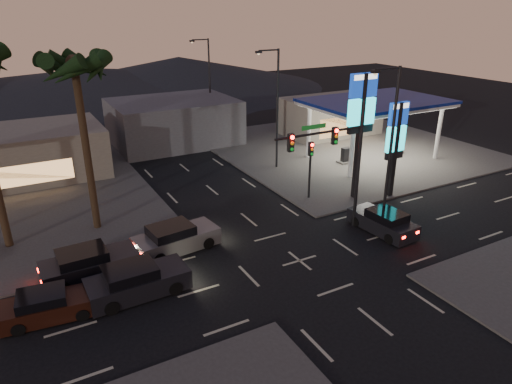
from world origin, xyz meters
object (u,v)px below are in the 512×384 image
car_lane_b_mid (88,264)px  car_lane_b_front (175,238)px  suv_station (383,222)px  car_lane_a_mid (48,306)px  pylon_sign_tall (361,112)px  gas_station (376,104)px  pylon_sign_short (396,135)px  traffic_signal_mast (337,151)px  car_lane_a_front (136,281)px

car_lane_b_mid → car_lane_b_front: bearing=6.1°
car_lane_b_front → suv_station: (12.08, -4.03, -0.06)m
car_lane_a_mid → pylon_sign_tall: bearing=11.2°
gas_station → car_lane_b_mid: gas_station is taller
gas_station → pylon_sign_short: size_ratio=1.74×
suv_station → car_lane_b_mid: bearing=168.3°
traffic_signal_mast → car_lane_a_mid: (-16.43, -0.67, -4.59)m
pylon_sign_short → pylon_sign_tall: bearing=158.2°
car_lane_b_mid → pylon_sign_tall: bearing=4.7°
pylon_sign_tall → car_lane_b_front: (-14.07, -1.03, -5.65)m
gas_station → car_lane_a_front: bearing=-156.4°
car_lane_a_mid → car_lane_b_mid: (2.21, 2.63, 0.11)m
pylon_sign_tall → gas_station: bearing=40.9°
car_lane_a_front → pylon_sign_tall: bearing=14.1°
gas_station → car_lane_b_front: (-21.57, -7.53, -4.34)m
pylon_sign_tall → pylon_sign_short: size_ratio=1.29×
car_lane_b_mid → suv_station: size_ratio=1.10×
car_lane_b_mid → suv_station: (16.97, -3.51, -0.06)m
gas_station → pylon_sign_tall: 10.01m
car_lane_a_mid → car_lane_b_front: (7.10, 3.15, 0.11)m
gas_station → car_lane_b_front: gas_station is taller
pylon_sign_tall → traffic_signal_mast: (-4.74, -3.51, -1.17)m
car_lane_b_front → car_lane_a_front: bearing=-133.7°
pylon_sign_tall → suv_station: pylon_sign_tall is taller
suv_station → car_lane_b_front: bearing=161.5°
pylon_sign_short → car_lane_a_front: pylon_sign_short is taller
pylon_sign_short → traffic_signal_mast: bearing=-160.9°
gas_station → car_lane_a_front: 27.33m
car_lane_b_mid → car_lane_a_front: bearing=-57.9°
car_lane_a_mid → suv_station: size_ratio=0.96×
pylon_sign_tall → car_lane_a_front: 18.63m
traffic_signal_mast → car_lane_b_front: (-9.33, 2.48, -4.48)m
suv_station → pylon_sign_short: bearing=42.1°
pylon_sign_tall → car_lane_a_mid: bearing=-168.8°
gas_station → pylon_sign_tall: (-7.50, -6.50, 1.31)m
car_lane_a_front → car_lane_b_mid: size_ratio=1.01×
pylon_sign_short → car_lane_b_mid: 21.82m
car_lane_a_front → car_lane_b_front: car_lane_a_front is taller
pylon_sign_tall → pylon_sign_short: bearing=-21.8°
gas_station → car_lane_b_mid: 28.00m
gas_station → car_lane_b_front: 23.26m
gas_station → suv_station: size_ratio=2.70×
car_lane_a_mid → car_lane_b_front: car_lane_b_front is taller
pylon_sign_short → car_lane_b_front: pylon_sign_short is taller
pylon_sign_tall → suv_station: 7.89m
pylon_sign_short → traffic_signal_mast: size_ratio=0.88×
gas_station → car_lane_b_mid: size_ratio=2.46×
car_lane_a_mid → traffic_signal_mast: bearing=2.3°
car_lane_a_mid → suv_station: (19.18, -0.88, 0.05)m
car_lane_a_front → car_lane_b_mid: (-1.74, 2.78, -0.01)m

